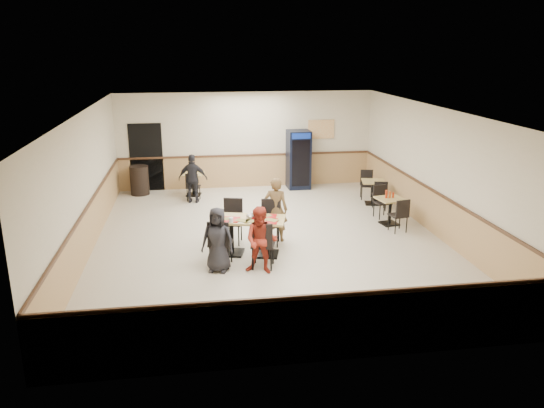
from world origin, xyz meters
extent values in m
plane|color=beige|center=(0.00, 0.00, 0.00)|extent=(10.00, 10.00, 0.00)
plane|color=silver|center=(0.00, 0.00, 3.00)|extent=(10.00, 10.00, 0.00)
plane|color=beige|center=(0.00, 5.00, 1.50)|extent=(8.00, 0.00, 8.00)
plane|color=beige|center=(0.00, -5.00, 1.50)|extent=(8.00, 0.00, 8.00)
plane|color=beige|center=(-4.00, 0.00, 1.50)|extent=(0.00, 10.00, 10.00)
plane|color=beige|center=(4.00, 0.00, 1.50)|extent=(0.00, 10.00, 10.00)
cube|color=tan|center=(0.00, 4.99, 0.50)|extent=(7.98, 0.03, 1.00)
cube|color=tan|center=(3.98, 0.00, 0.50)|extent=(0.03, 9.98, 1.00)
cube|color=#472B19|center=(0.00, 4.97, 1.03)|extent=(7.98, 0.04, 0.06)
cube|color=black|center=(-3.10, 4.98, 1.05)|extent=(1.00, 0.02, 2.10)
cube|color=orange|center=(2.40, 4.96, 1.80)|extent=(0.85, 0.02, 0.60)
cube|color=black|center=(-0.93, -0.68, 0.02)|extent=(0.60, 0.60, 0.04)
cylinder|color=black|center=(-0.93, -0.68, 0.41)|extent=(0.10, 0.10, 0.74)
cube|color=tan|center=(-0.93, -0.68, 0.80)|extent=(0.93, 0.93, 0.04)
cube|color=black|center=(-0.19, -0.87, 0.02)|extent=(0.60, 0.60, 0.04)
cylinder|color=black|center=(-0.19, -0.87, 0.41)|extent=(0.10, 0.10, 0.74)
cube|color=tan|center=(-0.19, -0.87, 0.80)|extent=(0.93, 0.93, 0.04)
imported|color=black|center=(-1.27, -1.55, 0.66)|extent=(0.74, 0.59, 1.32)
imported|color=maroon|center=(-0.42, -1.77, 0.68)|extent=(0.81, 0.73, 1.36)
imported|color=brown|center=(0.15, 0.00, 0.75)|extent=(0.64, 0.52, 1.50)
imported|color=black|center=(-1.71, 3.43, 0.70)|extent=(0.87, 0.49, 1.41)
cube|color=#AB0B0C|center=(-0.21, -0.73, 0.83)|extent=(0.57, 0.47, 0.02)
cube|color=#AB0B0C|center=(-1.01, -0.79, 0.83)|extent=(0.57, 0.47, 0.02)
cube|color=#AB0B0C|center=(-0.23, -1.03, 0.83)|extent=(0.57, 0.47, 0.02)
cylinder|color=white|center=(-1.07, -0.78, 0.82)|extent=(0.25, 0.25, 0.01)
cube|color=#AF8944|center=(-1.07, -0.78, 0.83)|extent=(0.30, 0.21, 0.02)
cylinder|color=white|center=(-0.20, -0.70, 0.82)|extent=(0.25, 0.25, 0.01)
cube|color=#AF8944|center=(-0.20, -0.70, 0.83)|extent=(0.33, 0.27, 0.02)
cylinder|color=white|center=(-0.51, -1.01, 0.82)|extent=(0.25, 0.25, 0.01)
cube|color=#AF8944|center=(-0.51, -1.01, 0.83)|extent=(0.31, 0.23, 0.02)
cylinder|color=white|center=(-0.71, -0.94, 0.82)|extent=(0.25, 0.25, 0.01)
cube|color=#AF8944|center=(-0.71, -0.94, 0.83)|extent=(0.34, 0.30, 0.02)
cylinder|color=white|center=(-0.11, -1.01, 0.82)|extent=(0.25, 0.25, 0.01)
cube|color=#AF8944|center=(-0.11, -1.01, 0.83)|extent=(0.34, 0.32, 0.02)
cylinder|color=silver|center=(-1.16, -0.90, 0.87)|extent=(0.09, 0.09, 0.11)
cylinder|color=silver|center=(-1.11, -0.52, 0.87)|extent=(0.09, 0.09, 0.11)
cylinder|color=silver|center=(-0.95, -0.99, 0.87)|extent=(0.09, 0.09, 0.11)
cylinder|color=#AFB3C3|center=(-0.49, -0.74, 0.88)|extent=(0.07, 0.07, 0.12)
cylinder|color=#AFB3C3|center=(-0.43, -0.81, 0.88)|extent=(0.07, 0.07, 0.12)
ellipsoid|color=silver|center=(-0.54, -0.80, 0.87)|extent=(0.16, 0.16, 0.11)
cube|color=black|center=(3.18, 0.70, 0.02)|extent=(0.48, 0.48, 0.04)
cylinder|color=black|center=(3.18, 0.70, 0.35)|extent=(0.08, 0.08, 0.62)
cube|color=tan|center=(3.18, 0.70, 0.67)|extent=(0.74, 0.74, 0.04)
cube|color=black|center=(3.35, 2.50, 0.02)|extent=(0.49, 0.49, 0.04)
cylinder|color=black|center=(3.35, 2.50, 0.34)|extent=(0.08, 0.08, 0.62)
cube|color=tan|center=(3.35, 2.50, 0.66)|extent=(0.76, 0.76, 0.04)
cylinder|color=#B62C0D|center=(3.08, 0.75, 0.78)|extent=(0.06, 0.06, 0.20)
cylinder|color=#C6521A|center=(3.17, 0.75, 0.77)|extent=(0.06, 0.06, 0.17)
cylinder|color=#B62C0D|center=(3.26, 0.75, 0.75)|extent=(0.05, 0.05, 0.14)
cube|color=black|center=(-1.71, 4.20, 0.02)|extent=(0.49, 0.49, 0.04)
cylinder|color=black|center=(-1.71, 4.20, 0.34)|extent=(0.08, 0.08, 0.62)
cube|color=tan|center=(-1.71, 4.20, 0.66)|extent=(0.76, 0.76, 0.04)
cube|color=black|center=(1.60, 4.60, 0.92)|extent=(0.71, 0.69, 1.83)
cube|color=black|center=(1.61, 4.25, 0.87)|extent=(0.56, 0.03, 1.45)
cube|color=navy|center=(1.61, 4.24, 1.72)|extent=(0.58, 0.03, 0.17)
cylinder|color=black|center=(-3.31, 4.55, 0.44)|extent=(0.56, 0.56, 0.88)
camera|label=1|loc=(-1.68, -11.45, 4.35)|focal=35.00mm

